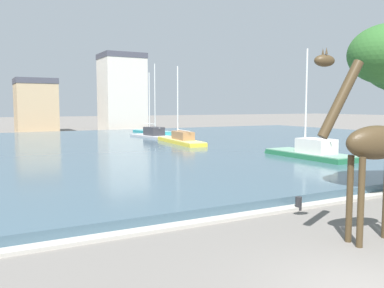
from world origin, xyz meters
TOP-DOWN VIEW (x-y plane):
  - harbor_water at (0.00, 29.34)m, footprint 83.24×45.98m
  - quay_edge_coping at (0.00, 6.10)m, footprint 83.24×0.50m
  - giraffe_statue at (2.72, 2.26)m, footprint 3.05×1.13m
  - sailboat_yellow at (9.94, 28.95)m, footprint 2.47×9.85m
  - sailboat_green at (12.76, 15.24)m, footprint 2.21×7.73m
  - sailboat_grey at (10.45, 36.98)m, footprint 2.95×7.44m
  - sailboat_teal at (13.51, 42.39)m, footprint 3.11×8.27m
  - mooring_bollard at (3.56, 5.95)m, footprint 0.24×0.24m
  - townhouse_narrow_midrow at (1.33, 58.29)m, footprint 5.70×5.80m
  - townhouse_wide_warehouse at (13.87, 56.55)m, footprint 6.43×6.09m

SIDE VIEW (x-z plane):
  - quay_edge_coping at x=0.00m, z-range 0.00..0.12m
  - harbor_water at x=0.00m, z-range 0.00..0.43m
  - mooring_bollard at x=3.56m, z-range 0.00..0.50m
  - sailboat_teal at x=13.51m, z-range -4.17..4.98m
  - sailboat_grey at x=10.45m, z-range -3.26..4.28m
  - sailboat_yellow at x=9.94m, z-range -3.22..4.30m
  - sailboat_green at x=12.76m, z-range -3.25..4.39m
  - giraffe_statue at x=2.72m, z-range 0.06..5.43m
  - townhouse_narrow_midrow at x=1.33m, z-range 0.01..7.84m
  - townhouse_wide_warehouse at x=13.87m, z-range 0.02..11.94m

